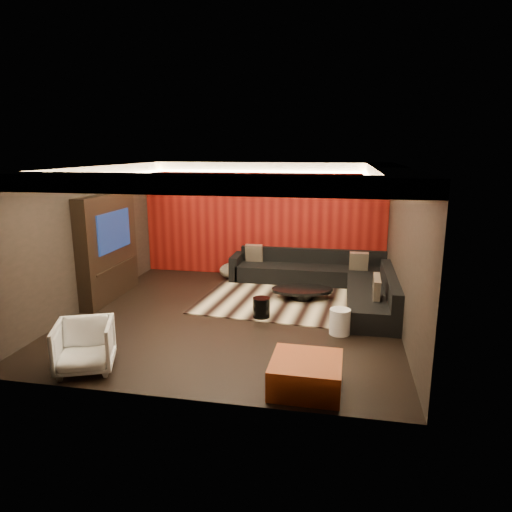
% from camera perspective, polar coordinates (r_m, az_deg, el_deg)
% --- Properties ---
extents(floor, '(6.00, 6.00, 0.02)m').
position_cam_1_polar(floor, '(8.75, -2.70, -7.57)').
color(floor, black).
rests_on(floor, ground).
extents(ceiling, '(6.00, 6.00, 0.02)m').
position_cam_1_polar(ceiling, '(8.19, -2.91, 11.21)').
color(ceiling, silver).
rests_on(ceiling, ground).
extents(wall_back, '(6.00, 0.02, 2.80)m').
position_cam_1_polar(wall_back, '(11.26, 0.83, 4.56)').
color(wall_back, black).
rests_on(wall_back, ground).
extents(wall_left, '(0.02, 6.00, 2.80)m').
position_cam_1_polar(wall_left, '(9.52, -20.70, 2.10)').
color(wall_left, black).
rests_on(wall_left, ground).
extents(wall_right, '(0.02, 6.00, 2.80)m').
position_cam_1_polar(wall_right, '(8.19, 18.11, 0.62)').
color(wall_right, black).
rests_on(wall_right, ground).
extents(red_feature_wall, '(5.98, 0.05, 2.78)m').
position_cam_1_polar(red_feature_wall, '(11.22, 0.79, 4.53)').
color(red_feature_wall, '#6B0C0A').
rests_on(red_feature_wall, ground).
extents(soffit_back, '(6.00, 0.60, 0.22)m').
position_cam_1_polar(soffit_back, '(10.83, 0.56, 11.08)').
color(soffit_back, silver).
rests_on(soffit_back, ground).
extents(soffit_front, '(6.00, 0.60, 0.22)m').
position_cam_1_polar(soffit_front, '(5.61, -9.56, 8.90)').
color(soffit_front, silver).
rests_on(soffit_front, ground).
extents(soffit_left, '(0.60, 4.80, 0.22)m').
position_cam_1_polar(soffit_left, '(9.22, -19.69, 9.95)').
color(soffit_left, silver).
rests_on(soffit_left, ground).
extents(soffit_right, '(0.60, 4.80, 0.22)m').
position_cam_1_polar(soffit_right, '(7.99, 16.54, 9.78)').
color(soffit_right, silver).
rests_on(soffit_right, ground).
extents(cove_back, '(4.80, 0.08, 0.04)m').
position_cam_1_polar(cove_back, '(10.50, 0.22, 10.52)').
color(cove_back, '#FFD899').
rests_on(cove_back, ground).
extents(cove_front, '(4.80, 0.08, 0.04)m').
position_cam_1_polar(cove_front, '(5.94, -8.38, 8.30)').
color(cove_front, '#FFD899').
rests_on(cove_front, ground).
extents(cove_left, '(0.08, 4.80, 0.04)m').
position_cam_1_polar(cove_left, '(9.06, -17.77, 9.47)').
color(cove_left, '#FFD899').
rests_on(cove_left, ground).
extents(cove_right, '(0.08, 4.80, 0.04)m').
position_cam_1_polar(cove_right, '(7.97, 14.04, 9.27)').
color(cove_right, '#FFD899').
rests_on(cove_right, ground).
extents(tv_surround, '(0.30, 2.00, 2.20)m').
position_cam_1_polar(tv_surround, '(10.00, -18.01, 1.06)').
color(tv_surround, black).
rests_on(tv_surround, ground).
extents(tv_screen, '(0.04, 1.30, 0.80)m').
position_cam_1_polar(tv_screen, '(9.86, -17.34, 3.02)').
color(tv_screen, black).
rests_on(tv_screen, ground).
extents(tv_shelf, '(0.04, 1.60, 0.04)m').
position_cam_1_polar(tv_shelf, '(10.02, -17.05, -1.21)').
color(tv_shelf, black).
rests_on(tv_shelf, ground).
extents(rug, '(4.25, 3.34, 0.02)m').
position_cam_1_polar(rug, '(9.74, 5.49, -5.32)').
color(rug, beige).
rests_on(rug, floor).
extents(coffee_table, '(1.51, 1.51, 0.22)m').
position_cam_1_polar(coffee_table, '(9.70, 5.77, -4.67)').
color(coffee_table, black).
rests_on(coffee_table, rug).
extents(drum_stool, '(0.42, 0.42, 0.38)m').
position_cam_1_polar(drum_stool, '(8.58, 0.68, -6.45)').
color(drum_stool, black).
rests_on(drum_stool, rug).
extents(striped_pouf, '(0.88, 0.88, 0.37)m').
position_cam_1_polar(striped_pouf, '(11.14, -2.85, -1.82)').
color(striped_pouf, '#BFB094').
rests_on(striped_pouf, rug).
extents(white_side_table, '(0.45, 0.45, 0.44)m').
position_cam_1_polar(white_side_table, '(8.00, 10.43, -8.07)').
color(white_side_table, white).
rests_on(white_side_table, floor).
extents(orange_ottoman, '(0.94, 0.94, 0.41)m').
position_cam_1_polar(orange_ottoman, '(6.24, 6.27, -14.48)').
color(orange_ottoman, '#972E13').
rests_on(orange_ottoman, floor).
extents(armchair, '(1.01, 1.03, 0.72)m').
position_cam_1_polar(armchair, '(7.05, -20.65, -10.50)').
color(armchair, white).
rests_on(armchair, floor).
extents(sectional_sofa, '(3.65, 3.50, 0.75)m').
position_cam_1_polar(sectional_sofa, '(10.22, 9.30, -3.06)').
color(sectional_sofa, black).
rests_on(sectional_sofa, floor).
extents(throw_pillows, '(3.03, 2.73, 0.50)m').
position_cam_1_polar(throw_pillows, '(10.06, 8.58, -1.18)').
color(throw_pillows, tan).
rests_on(throw_pillows, sectional_sofa).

